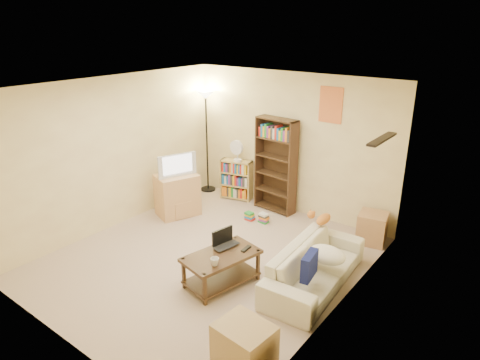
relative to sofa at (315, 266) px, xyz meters
The scene contains 19 objects.
room 2.08m from the sofa, 167.15° to the right, with size 4.50×4.54×2.52m.
sofa is the anchor object (origin of this frame).
navy_pillow 0.48m from the sofa, 73.59° to the right, with size 0.36×0.11×0.32m, color navy.
cream_blanket 0.24m from the sofa, 22.32° to the left, with size 0.50×0.36×0.21m, color white.
tabby_cat 0.83m from the sofa, 112.49° to the left, with size 0.43×0.17×0.15m.
coffee_table 1.23m from the sofa, 143.22° to the right, with size 0.76×1.09×0.44m.
laptop 1.16m from the sofa, 150.69° to the right, with size 0.30×0.41×0.03m, color black.
laptop_screen 1.29m from the sofa, 155.09° to the right, with size 0.01×0.33×0.22m, color white.
mug 1.34m from the sofa, 131.66° to the right, with size 0.15×0.15×0.10m, color silver.
tv_remote 0.93m from the sofa, 151.45° to the right, with size 0.06×0.18×0.02m, color black.
tv_stand 3.04m from the sofa, behind, with size 0.50×0.70×0.75m, color #DEAD6C.
television 3.11m from the sofa, behind, with size 0.34×0.69×0.40m, color black.
tall_bookshelf 2.49m from the sofa, 135.48° to the left, with size 0.79×0.32×1.72m.
short_bookshelf 3.11m from the sofa, 147.04° to the left, with size 0.65×0.39×0.78m.
desk_fan 3.14m from the sofa, 147.26° to the left, with size 0.28×0.16×0.42m.
floor_lamp 3.99m from the sofa, 153.21° to the left, with size 0.34×0.34×2.04m.
side_table 1.59m from the sofa, 83.86° to the left, with size 0.42×0.42×0.49m, color tan.
end_cabinet 1.69m from the sofa, 86.60° to the right, with size 0.55×0.46×0.46m, color tan.
book_stacks 2.01m from the sofa, 147.08° to the left, with size 0.43×0.19×0.18m.
Camera 1 is at (3.70, -4.10, 3.30)m, focal length 32.00 mm.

